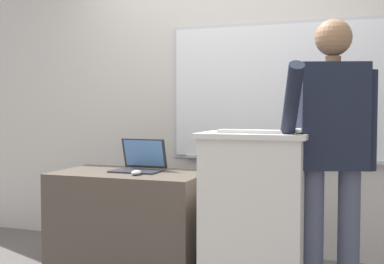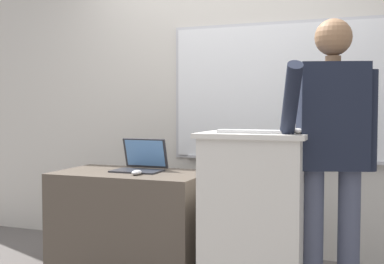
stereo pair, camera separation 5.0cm
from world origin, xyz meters
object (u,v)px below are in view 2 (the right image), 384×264
object	(u,v)px
side_desk	(131,224)
wireless_keyboard	(255,132)
lectern_podium	(253,218)
person_presenter	(332,143)
computer_mouse_by_laptop	(137,172)
laptop	(142,161)
computer_mouse_by_keyboard	(298,131)

from	to	relation	value
side_desk	wireless_keyboard	xyz separation A→B (m)	(0.95, -0.23, 0.69)
lectern_podium	person_presenter	bearing A→B (deg)	9.19
side_desk	computer_mouse_by_laptop	bearing A→B (deg)	-48.53
laptop	wireless_keyboard	bearing A→B (deg)	-19.67
laptop	computer_mouse_by_laptop	distance (m)	0.24
side_desk	wireless_keyboard	bearing A→B (deg)	-13.39
lectern_podium	wireless_keyboard	world-z (taller)	wireless_keyboard
lectern_podium	laptop	bearing A→B (deg)	162.98
lectern_podium	side_desk	world-z (taller)	lectern_podium
laptop	wireless_keyboard	xyz separation A→B (m)	(0.91, -0.33, 0.24)
computer_mouse_by_laptop	computer_mouse_by_keyboard	bearing A→B (deg)	-4.62
lectern_podium	person_presenter	world-z (taller)	person_presenter
side_desk	person_presenter	world-z (taller)	person_presenter
laptop	computer_mouse_by_laptop	size ratio (longest dim) A/B	3.46
lectern_podium	computer_mouse_by_laptop	xyz separation A→B (m)	(-0.82, 0.05, 0.24)
computer_mouse_by_laptop	laptop	bearing A→B (deg)	107.95
computer_mouse_by_keyboard	laptop	bearing A→B (deg)	165.01
wireless_keyboard	computer_mouse_by_laptop	distance (m)	0.90
lectern_podium	person_presenter	size ratio (longest dim) A/B	0.61
lectern_podium	wireless_keyboard	size ratio (longest dim) A/B	2.35
side_desk	wireless_keyboard	world-z (taller)	wireless_keyboard
person_presenter	wireless_keyboard	world-z (taller)	person_presenter
laptop	computer_mouse_by_keyboard	size ratio (longest dim) A/B	3.46
lectern_podium	side_desk	size ratio (longest dim) A/B	0.99
side_desk	person_presenter	xyz separation A→B (m)	(1.38, -0.10, 0.62)
wireless_keyboard	computer_mouse_by_laptop	size ratio (longest dim) A/B	4.46
wireless_keyboard	laptop	bearing A→B (deg)	160.33
side_desk	computer_mouse_by_keyboard	bearing A→B (deg)	-10.00
laptop	computer_mouse_by_laptop	bearing A→B (deg)	-72.05
lectern_podium	laptop	world-z (taller)	lectern_podium
computer_mouse_by_laptop	person_presenter	bearing A→B (deg)	1.08
side_desk	laptop	bearing A→B (deg)	69.75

